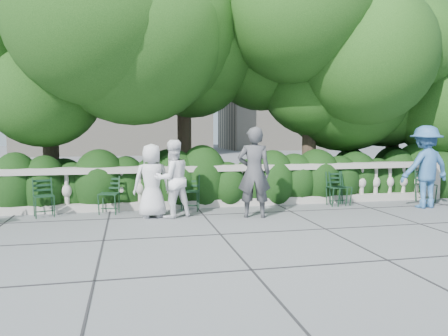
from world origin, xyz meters
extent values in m
plane|color=#585B60|center=(0.00, 0.00, 0.00)|extent=(90.00, 90.00, 0.00)
cube|color=#9E998E|center=(0.00, 1.80, 0.09)|extent=(12.00, 0.32, 0.18)
cube|color=#9E998E|center=(0.00, 1.80, 0.93)|extent=(12.00, 0.36, 0.14)
cube|color=#9E998E|center=(5.78, 1.80, 0.50)|extent=(0.44, 0.44, 1.00)
cylinder|color=#3F3023|center=(-4.00, 3.40, 1.40)|extent=(0.40, 0.40, 2.80)
ellipsoid|color=#14350E|center=(-4.00, 2.96, 3.68)|extent=(5.28, 5.28, 3.96)
cylinder|color=#3F3023|center=(-0.50, 4.00, 1.70)|extent=(0.40, 0.40, 3.40)
ellipsoid|color=#14350E|center=(-0.50, 3.48, 4.44)|extent=(6.24, 6.24, 4.68)
cylinder|color=#3F3023|center=(3.00, 3.30, 1.50)|extent=(0.40, 0.40, 3.00)
ellipsoid|color=#14350E|center=(3.00, 2.84, 3.92)|extent=(5.52, 5.52, 4.14)
cylinder|color=#3F3023|center=(6.00, 3.80, 1.30)|extent=(0.40, 0.40, 2.60)
ellipsoid|color=#14350E|center=(6.00, 3.40, 3.40)|extent=(4.80, 4.80, 3.60)
imported|color=silver|center=(-1.60, 0.79, 0.78)|extent=(0.82, 0.59, 1.56)
imported|color=#3F3F44|center=(0.50, 0.35, 0.95)|extent=(0.79, 0.61, 1.91)
imported|color=white|center=(-1.17, 0.71, 0.82)|extent=(0.96, 0.86, 1.64)
imported|color=#326096|center=(4.78, 0.60, 0.97)|extent=(1.31, 0.82, 1.95)
camera|label=1|loc=(-2.05, -8.41, 1.85)|focal=35.00mm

